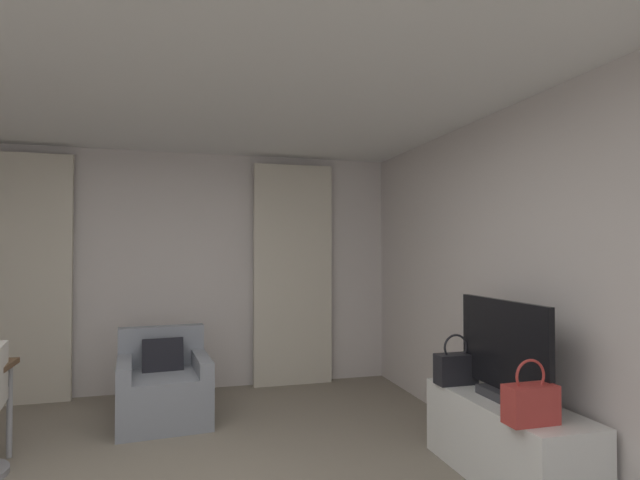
{
  "coord_description": "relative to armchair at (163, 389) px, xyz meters",
  "views": [
    {
      "loc": [
        0.15,
        -2.69,
        1.53
      ],
      "look_at": [
        1.22,
        1.17,
        1.61
      ],
      "focal_mm": 28.1,
      "sensor_mm": 36.0,
      "label": 1
    }
  ],
  "objects": [
    {
      "name": "wall_window",
      "position": [
        0.0,
        1.01,
        1.02
      ],
      "size": [
        5.12,
        0.06,
        2.6
      ],
      "color": "silver",
      "rests_on": "ground"
    },
    {
      "name": "wall_right",
      "position": [
        2.53,
        -2.02,
        1.02
      ],
      "size": [
        0.06,
        6.12,
        2.6
      ],
      "color": "silver",
      "rests_on": "ground"
    },
    {
      "name": "ceiling",
      "position": [
        0.0,
        -2.02,
        2.35
      ],
      "size": [
        5.12,
        6.12,
        0.06
      ],
      "primitive_type": "cube",
      "color": "white",
      "rests_on": "wall_left"
    },
    {
      "name": "curtain_left_panel",
      "position": [
        -1.37,
        0.88,
        0.97
      ],
      "size": [
        0.9,
        0.06,
        2.5
      ],
      "color": "beige",
      "rests_on": "ground"
    },
    {
      "name": "curtain_right_panel",
      "position": [
        1.38,
        0.88,
        0.97
      ],
      "size": [
        0.9,
        0.06,
        2.5
      ],
      "color": "beige",
      "rests_on": "ground"
    },
    {
      "name": "armchair",
      "position": [
        0.0,
        0.0,
        0.0
      ],
      "size": [
        0.85,
        0.88,
        0.8
      ],
      "color": "gray",
      "rests_on": "ground"
    },
    {
      "name": "tv_console",
      "position": [
        2.23,
        -1.82,
        -0.01
      ],
      "size": [
        0.48,
        1.29,
        0.54
      ],
      "color": "white",
      "rests_on": "ground"
    },
    {
      "name": "tv_flatscreen",
      "position": [
        2.23,
        -1.8,
        0.56
      ],
      "size": [
        0.2,
        0.92,
        0.66
      ],
      "color": "#333338",
      "rests_on": "tv_console"
    },
    {
      "name": "handbag_primary",
      "position": [
        2.12,
        -1.39,
        0.37
      ],
      "size": [
        0.3,
        0.14,
        0.37
      ],
      "color": "black",
      "rests_on": "tv_console"
    },
    {
      "name": "handbag_secondary",
      "position": [
        2.08,
        -2.26,
        0.37
      ],
      "size": [
        0.3,
        0.14,
        0.37
      ],
      "color": "#B73833",
      "rests_on": "tv_console"
    }
  ]
}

